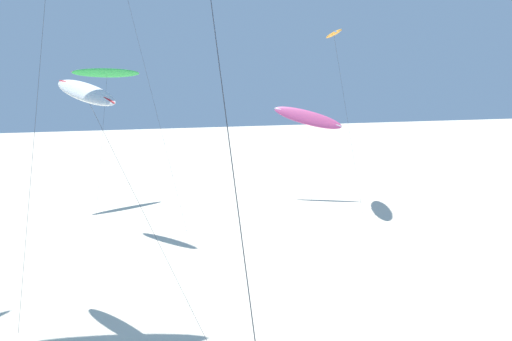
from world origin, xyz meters
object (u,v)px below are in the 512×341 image
Objects in this scene: flying_kite_2 at (334,34)px; flying_kite_8 at (308,118)px; flying_kite_6 at (85,92)px; flying_kite_0 at (107,73)px.

flying_kite_8 is at bearing 128.44° from flying_kite_2.
flying_kite_2 reaches higher than flying_kite_6.
flying_kite_8 is (22.65, 19.39, -2.43)m from flying_kite_6.
flying_kite_8 is (16.30, -6.00, -3.88)m from flying_kite_0.
flying_kite_6 is 29.92m from flying_kite_8.
flying_kite_0 is 0.76× the size of flying_kite_2.
flying_kite_6 is (-24.08, -17.58, -4.77)m from flying_kite_2.
flying_kite_2 is at bearing -51.56° from flying_kite_8.
flying_kite_0 is at bearing 159.81° from flying_kite_8.
flying_kite_6 is at bearing -139.43° from flying_kite_8.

